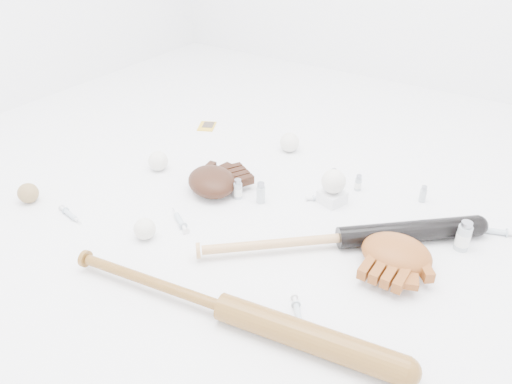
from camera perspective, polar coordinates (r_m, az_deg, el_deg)
The scene contains 22 objects.
bat_dark at distance 1.55m, azimuth 9.76°, elevation -5.17°, with size 0.93×0.07×0.07m, color black, non-canonical shape.
bat_wood at distance 1.31m, azimuth -3.68°, elevation -13.02°, with size 0.97×0.07×0.07m, color brown, non-canonical shape.
glove_dark at distance 1.79m, azimuth -5.06°, elevation 1.26°, with size 0.24×0.24×0.09m, color black, non-canonical shape.
glove_tan at distance 1.51m, azimuth 15.76°, elevation -6.77°, with size 0.24×0.24×0.09m, color brown, non-canonical shape.
trading_card at distance 2.31m, azimuth -5.64°, elevation 7.49°, with size 0.07×0.10×0.01m, color gold.
pedestal at distance 1.76m, azimuth 8.69°, elevation -0.59°, with size 0.08×0.08×0.04m, color white.
baseball_on_pedestal at distance 1.72m, azimuth 8.86°, elevation 1.20°, with size 0.08×0.08×0.08m, color silver.
baseball_left at distance 1.97m, azimuth -11.12°, elevation 3.51°, with size 0.08×0.08×0.08m, color silver.
baseball_upper at distance 2.07m, azimuth 3.86°, elevation 5.70°, with size 0.08×0.08×0.08m, color silver.
baseball_mid at distance 1.60m, azimuth -12.61°, elevation -4.13°, with size 0.07×0.07×0.07m, color silver.
baseball_aged at distance 1.91m, azimuth -24.60°, elevation -0.11°, with size 0.07×0.07×0.07m, color olive.
syringe_0 at distance 1.78m, azimuth -20.46°, elevation -2.45°, with size 0.15×0.03×0.02m, color #ADBCC6, non-canonical shape.
syringe_1 at distance 1.66m, azimuth -8.71°, elevation -3.22°, with size 0.16×0.03×0.02m, color #ADBCC6, non-canonical shape.
syringe_2 at distance 1.77m, azimuth 7.52°, elevation -0.69°, with size 0.13×0.02×0.02m, color #ADBCC6, non-canonical shape.
syringe_3 at distance 1.33m, azimuth 4.81°, elevation -13.73°, with size 0.15×0.03×0.02m, color #ADBCC6, non-canonical shape.
syringe_4 at distance 1.76m, azimuth 25.51°, elevation -4.06°, with size 0.17×0.03×0.02m, color #ADBCC6, non-canonical shape.
vial_0 at distance 1.87m, azimuth 8.85°, elevation 1.80°, with size 0.02×0.02×0.06m, color #ACB6BC.
vial_1 at distance 1.84m, azimuth 11.61°, elevation 1.07°, with size 0.02×0.02×0.06m, color #ACB6BC.
vial_2 at distance 1.73m, azimuth 0.55°, elevation -0.07°, with size 0.03×0.03×0.08m, color #ACB6BC.
vial_3 at distance 1.63m, azimuth 22.65°, elevation -4.63°, with size 0.04×0.04×0.10m, color #ACB6BC.
vial_4 at distance 1.75m, azimuth -2.07°, elevation 0.37°, with size 0.03×0.03×0.08m, color #ACB6BC.
vial_5 at distance 1.83m, azimuth 18.56°, elevation -0.20°, with size 0.02×0.02×0.06m, color #ACB6BC.
Camera 1 is at (0.77, -1.17, 0.96)m, focal length 35.00 mm.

